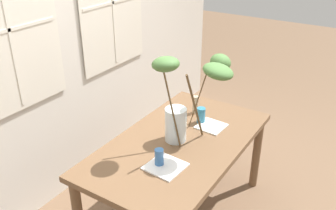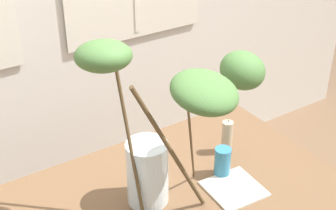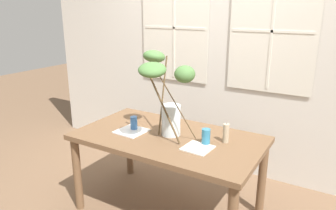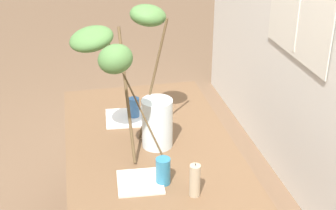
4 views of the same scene
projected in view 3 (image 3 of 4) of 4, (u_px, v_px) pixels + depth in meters
The scene contains 9 objects.
ground at pixel (168, 210), 2.91m from camera, with size 14.00×14.00×0.00m, color brown.
back_wall_with_windows at pixel (221, 50), 3.42m from camera, with size 4.69×0.14×2.65m.
dining_table at pixel (168, 146), 2.72m from camera, with size 1.56×0.88×0.73m.
vase_with_branches at pixel (166, 94), 2.52m from camera, with size 0.61×0.51×0.73m.
drinking_glass_blue_left at pixel (134, 123), 2.80m from camera, with size 0.06×0.06×0.13m, color #386BAD.
drinking_glass_blue_right at pixel (206, 137), 2.50m from camera, with size 0.07×0.07×0.13m, color teal.
plate_square_left at pixel (131, 131), 2.78m from camera, with size 0.24×0.24×0.01m, color white.
plate_square_right at pixel (198, 148), 2.44m from camera, with size 0.21×0.21×0.01m, color silver.
pillar_candle at pixel (226, 133), 2.54m from camera, with size 0.05×0.05×0.17m.
Camera 3 is at (1.28, -2.14, 1.77)m, focal length 34.01 mm.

